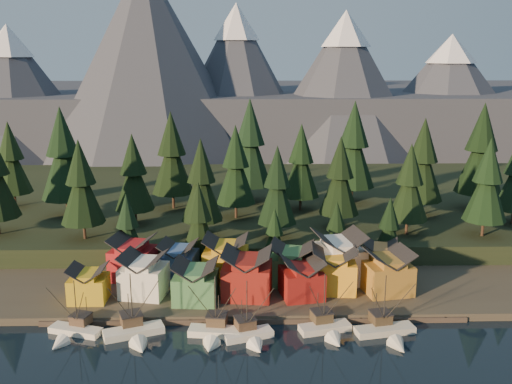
{
  "coord_description": "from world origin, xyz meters",
  "views": [
    {
      "loc": [
        -1.88,
        -82.67,
        49.52
      ],
      "look_at": [
        0.6,
        30.0,
        21.72
      ],
      "focal_mm": 40.0,
      "sensor_mm": 36.0,
      "label": 1
    }
  ],
  "objects_px": {
    "house_back_0": "(133,256)",
    "house_back_1": "(179,260)",
    "boat_2": "(214,325)",
    "boat_1": "(135,325)",
    "boat_5": "(388,325)",
    "house_front_1": "(144,273)",
    "house_front_0": "(88,282)",
    "boat_4": "(327,321)",
    "boat_0": "(71,325)",
    "boat_3": "(250,328)"
  },
  "relations": [
    {
      "from": "house_back_0",
      "to": "house_back_1",
      "type": "xyz_separation_m",
      "value": [
        10.01,
        -1.11,
        -0.49
      ]
    },
    {
      "from": "boat_2",
      "to": "boat_1",
      "type": "bearing_deg",
      "value": -173.58
    },
    {
      "from": "boat_5",
      "to": "house_front_1",
      "type": "height_order",
      "value": "boat_5"
    },
    {
      "from": "house_front_0",
      "to": "house_back_1",
      "type": "distance_m",
      "value": 19.51
    },
    {
      "from": "boat_4",
      "to": "boat_5",
      "type": "xyz_separation_m",
      "value": [
        10.68,
        -1.33,
        -0.14
      ]
    },
    {
      "from": "boat_4",
      "to": "house_back_1",
      "type": "xyz_separation_m",
      "value": [
        -29.04,
        22.13,
        3.61
      ]
    },
    {
      "from": "boat_0",
      "to": "house_back_1",
      "type": "height_order",
      "value": "house_back_1"
    },
    {
      "from": "boat_4",
      "to": "house_back_1",
      "type": "relative_size",
      "value": 1.37
    },
    {
      "from": "boat_5",
      "to": "boat_4",
      "type": "bearing_deg",
      "value": 161.91
    },
    {
      "from": "house_back_0",
      "to": "boat_5",
      "type": "bearing_deg",
      "value": -14.34
    },
    {
      "from": "boat_3",
      "to": "house_front_1",
      "type": "bearing_deg",
      "value": 123.45
    },
    {
      "from": "boat_1",
      "to": "boat_4",
      "type": "relative_size",
      "value": 1.06
    },
    {
      "from": "boat_1",
      "to": "boat_3",
      "type": "height_order",
      "value": "boat_1"
    },
    {
      "from": "boat_2",
      "to": "house_front_1",
      "type": "xyz_separation_m",
      "value": [
        -14.85,
        15.39,
        3.75
      ]
    },
    {
      "from": "boat_4",
      "to": "boat_5",
      "type": "distance_m",
      "value": 10.76
    },
    {
      "from": "boat_2",
      "to": "boat_3",
      "type": "distance_m",
      "value": 6.42
    },
    {
      "from": "boat_2",
      "to": "boat_3",
      "type": "bearing_deg",
      "value": -1.91
    },
    {
      "from": "house_front_1",
      "to": "house_back_1",
      "type": "bearing_deg",
      "value": 62.68
    },
    {
      "from": "house_front_0",
      "to": "boat_3",
      "type": "bearing_deg",
      "value": -23.14
    },
    {
      "from": "house_front_1",
      "to": "house_back_1",
      "type": "xyz_separation_m",
      "value": [
        6.11,
        7.82,
        -0.17
      ]
    },
    {
      "from": "house_front_0",
      "to": "house_back_0",
      "type": "relative_size",
      "value": 0.71
    },
    {
      "from": "boat_4",
      "to": "house_front_1",
      "type": "height_order",
      "value": "boat_4"
    },
    {
      "from": "house_front_0",
      "to": "house_back_1",
      "type": "xyz_separation_m",
      "value": [
        16.65,
        10.15,
        0.72
      ]
    },
    {
      "from": "boat_2",
      "to": "house_back_1",
      "type": "height_order",
      "value": "boat_2"
    },
    {
      "from": "boat_3",
      "to": "house_front_0",
      "type": "height_order",
      "value": "boat_3"
    },
    {
      "from": "boat_3",
      "to": "boat_4",
      "type": "bearing_deg",
      "value": -10.13
    },
    {
      "from": "boat_5",
      "to": "boat_3",
      "type": "bearing_deg",
      "value": 170.83
    },
    {
      "from": "house_front_1",
      "to": "boat_4",
      "type": "bearing_deg",
      "value": -11.45
    },
    {
      "from": "boat_0",
      "to": "house_front_1",
      "type": "xyz_separation_m",
      "value": [
        10.64,
        14.25,
        4.09
      ]
    },
    {
      "from": "boat_0",
      "to": "boat_1",
      "type": "distance_m",
      "value": 11.43
    },
    {
      "from": "boat_5",
      "to": "house_front_0",
      "type": "relative_size",
      "value": 1.68
    },
    {
      "from": "boat_1",
      "to": "boat_2",
      "type": "xyz_separation_m",
      "value": [
        14.09,
        -0.24,
        -0.02
      ]
    },
    {
      "from": "boat_4",
      "to": "house_back_0",
      "type": "xyz_separation_m",
      "value": [
        -39.05,
        23.24,
        4.1
      ]
    },
    {
      "from": "boat_0",
      "to": "house_front_1",
      "type": "bearing_deg",
      "value": 71.34
    },
    {
      "from": "boat_5",
      "to": "house_front_0",
      "type": "bearing_deg",
      "value": 155.7
    },
    {
      "from": "boat_0",
      "to": "house_front_1",
      "type": "relative_size",
      "value": 1.12
    },
    {
      "from": "house_front_0",
      "to": "house_front_1",
      "type": "xyz_separation_m",
      "value": [
        10.54,
        2.33,
        0.89
      ]
    },
    {
      "from": "boat_0",
      "to": "house_back_1",
      "type": "xyz_separation_m",
      "value": [
        16.75,
        22.07,
        3.92
      ]
    },
    {
      "from": "house_back_0",
      "to": "boat_4",
      "type": "bearing_deg",
      "value": -18.81
    },
    {
      "from": "boat_1",
      "to": "boat_5",
      "type": "distance_m",
      "value": 45.08
    },
    {
      "from": "boat_0",
      "to": "boat_3",
      "type": "distance_m",
      "value": 31.9
    },
    {
      "from": "boat_4",
      "to": "house_front_0",
      "type": "height_order",
      "value": "boat_4"
    },
    {
      "from": "boat_3",
      "to": "boat_5",
      "type": "height_order",
      "value": "boat_5"
    },
    {
      "from": "boat_4",
      "to": "house_back_0",
      "type": "distance_m",
      "value": 45.63
    },
    {
      "from": "boat_2",
      "to": "house_front_1",
      "type": "bearing_deg",
      "value": 141.37
    },
    {
      "from": "boat_0",
      "to": "house_front_0",
      "type": "bearing_deg",
      "value": 107.59
    },
    {
      "from": "boat_2",
      "to": "boat_5",
      "type": "relative_size",
      "value": 1.0
    },
    {
      "from": "boat_0",
      "to": "boat_2",
      "type": "xyz_separation_m",
      "value": [
        25.48,
        -1.14,
        0.34
      ]
    },
    {
      "from": "boat_5",
      "to": "house_back_0",
      "type": "bearing_deg",
      "value": 142.69
    },
    {
      "from": "boat_5",
      "to": "house_back_1",
      "type": "distance_m",
      "value": 46.28
    }
  ]
}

